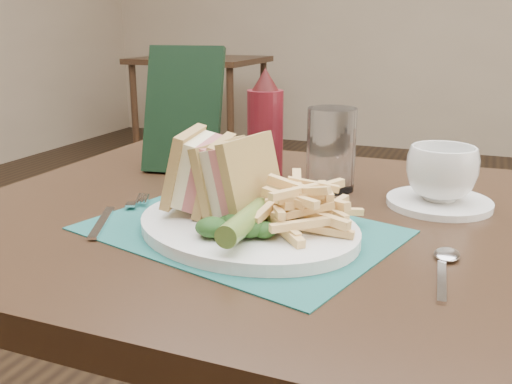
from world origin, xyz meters
TOP-DOWN VIEW (x-y plane):
  - wall_back at (0.00, 3.50)m, footprint 6.00×0.00m
  - table_bg_left at (-1.76, 2.66)m, footprint 0.90×0.75m
  - placemat at (-0.01, -0.60)m, footprint 0.43×0.36m
  - plate at (0.00, -0.60)m, footprint 0.36×0.33m
  - sandwich_half_a at (-0.10, -0.58)m, footprint 0.10×0.12m
  - sandwich_half_b at (-0.04, -0.58)m, footprint 0.10×0.12m
  - kale_garnish at (0.01, -0.65)m, footprint 0.11×0.08m
  - pickle_spear at (0.02, -0.66)m, footprint 0.03×0.12m
  - fries_pile at (0.07, -0.59)m, footprint 0.18×0.20m
  - fork at (-0.19, -0.61)m, footprint 0.10×0.17m
  - spoon at (0.24, -0.63)m, footprint 0.05×0.15m
  - saucer at (0.22, -0.39)m, footprint 0.18×0.18m
  - coffee_cup at (0.22, -0.39)m, footprint 0.13×0.13m
  - drinking_glass at (0.05, -0.37)m, footprint 0.10×0.10m
  - ketchup_bottle at (-0.07, -0.35)m, footprint 0.06×0.06m
  - check_presenter at (-0.23, -0.35)m, footprint 0.15×0.10m

SIDE VIEW (x-z plane):
  - wall_back at x=0.00m, z-range -3.00..3.00m
  - table_bg_left at x=-1.76m, z-range 0.00..0.75m
  - placemat at x=-0.01m, z-range 0.75..0.75m
  - spoon at x=0.24m, z-range 0.75..0.76m
  - saucer at x=0.22m, z-range 0.75..0.76m
  - fork at x=-0.19m, z-range 0.75..0.76m
  - plate at x=0.00m, z-range 0.75..0.77m
  - kale_garnish at x=0.01m, z-range 0.77..0.79m
  - pickle_spear at x=0.02m, z-range 0.77..0.80m
  - fries_pile at x=0.07m, z-range 0.77..0.83m
  - coffee_cup at x=0.22m, z-range 0.76..0.84m
  - drinking_glass at x=0.05m, z-range 0.75..0.88m
  - sandwich_half_b at x=-0.04m, z-range 0.77..0.87m
  - sandwich_half_a at x=-0.10m, z-range 0.77..0.87m
  - ketchup_bottle at x=-0.07m, z-range 0.75..0.94m
  - check_presenter at x=-0.23m, z-range 0.75..0.97m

